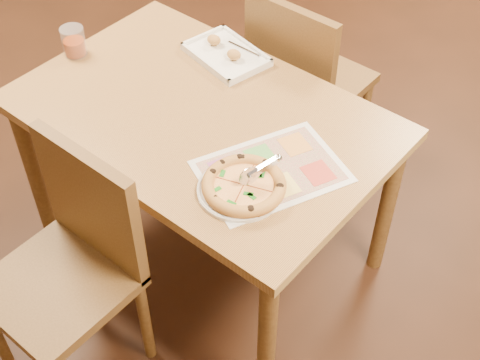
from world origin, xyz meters
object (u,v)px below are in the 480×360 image
Objects in this scene: dining_table at (202,131)px; pizza at (244,185)px; appetizer_tray at (226,54)px; plate at (240,190)px; menu at (271,171)px; chair_near at (75,245)px; chair_far at (301,70)px; pizza_cutter at (260,170)px; glass_tumbler at (74,43)px.

dining_table is 5.00× the size of pizza.
appetizer_tray is at bearing 135.11° from pizza.
plate is 0.59× the size of menu.
chair_far is at bearing 90.00° from chair_near.
pizza_cutter reaches higher than plate.
menu is (-0.01, 0.08, -0.08)m from pizza_cutter.
chair_near is 3.72× the size of pizza_cutter.
chair_near is 0.85m from glass_tumbler.
menu is at bearing 80.95° from plate.
chair_far is 0.78m from menu.
chair_near is 1.06× the size of menu.
chair_near is 0.93m from appetizer_tray.
chair_near is at bearing 90.00° from chair_far.
pizza is at bearing -8.94° from glass_tumbler.
dining_table is 2.93× the size of menu.
dining_table is at bearing 150.94° from pizza.
plate is at bearing -45.84° from appetizer_tray.
dining_table is 2.77× the size of chair_near.
plate is (0.34, -0.81, 0.16)m from chair_far.
chair_far reaches higher than menu.
plate is 0.77× the size of appetizer_tray.
chair_near reaches higher than dining_table.
plate is 2.09× the size of pizza_cutter.
dining_table is 0.41m from plate.
chair_near is at bearing -90.00° from dining_table.
pizza_cutter reaches higher than pizza.
chair_near is 0.66m from menu.
chair_near is 0.57m from pizza.
dining_table is 2.77× the size of chair_far.
chair_near is 0.55m from plate.
glass_tumbler is at bearing -175.69° from dining_table.
glass_tumbler is at bearing 170.55° from plate.
pizza_cutter is 1.13× the size of glass_tumbler.
appetizer_tray reaches higher than dining_table.
glass_tumbler is (-0.61, -0.65, 0.20)m from chair_far.
pizza is at bearing 37.19° from plate.
menu is (0.02, 0.13, -0.00)m from plate.
menu is at bearing -1.66° from glass_tumbler.
chair_far is at bearing 113.13° from plate.
glass_tumbler reaches higher than menu.
pizza is at bearing 174.36° from pizza_cutter.
chair_near reaches higher than plate.
menu reaches higher than dining_table.
appetizer_tray is (-0.15, 0.30, 0.10)m from dining_table.
chair_far is 3.72× the size of pizza_cutter.
pizza_cutter is at bearing 49.76° from chair_near.
dining_table is 4.93× the size of plate.
chair_far is 0.88m from pizza_cutter.
plate is 2.36× the size of glass_tumbler.
pizza is (0.35, 0.41, 0.18)m from chair_near.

